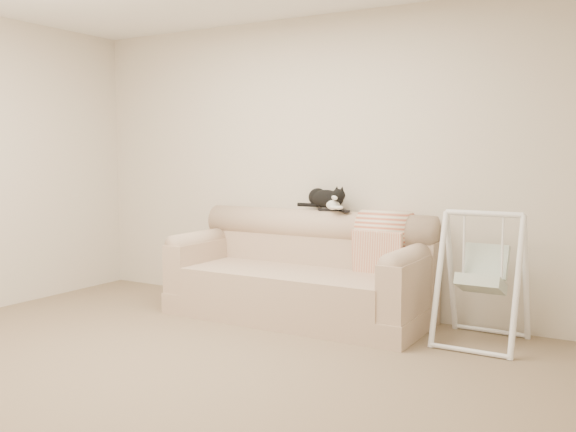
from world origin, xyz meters
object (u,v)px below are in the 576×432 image
(sofa, at_px, (302,276))
(remote_b, at_px, (344,211))
(tuxedo_cat, at_px, (326,199))
(baby_swing, at_px, (482,277))
(remote_a, at_px, (329,209))

(sofa, bearing_deg, remote_b, 37.70)
(tuxedo_cat, height_order, baby_swing, tuxedo_cat)
(tuxedo_cat, xyz_separation_m, baby_swing, (1.42, -0.27, -0.51))
(remote_a, xyz_separation_m, remote_b, (0.16, -0.03, -0.00))
(sofa, distance_m, baby_swing, 1.52)
(sofa, xyz_separation_m, remote_a, (0.13, 0.25, 0.56))
(remote_b, xyz_separation_m, tuxedo_cat, (-0.19, 0.04, 0.09))
(remote_b, bearing_deg, remote_a, 170.73)
(baby_swing, bearing_deg, remote_b, 169.32)
(remote_a, xyz_separation_m, baby_swing, (1.39, -0.26, -0.42))
(remote_a, height_order, tuxedo_cat, tuxedo_cat)
(remote_a, height_order, baby_swing, baby_swing)
(sofa, relative_size, remote_a, 11.83)
(tuxedo_cat, bearing_deg, sofa, -110.36)
(sofa, bearing_deg, baby_swing, -0.26)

